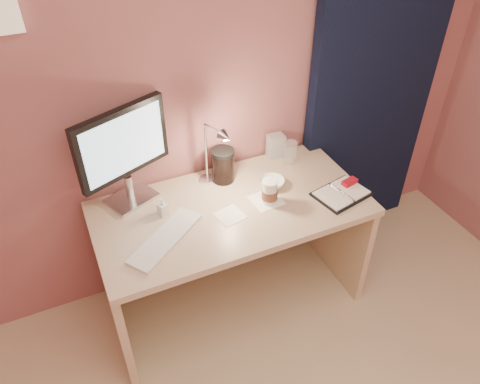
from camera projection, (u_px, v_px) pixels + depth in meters
name	position (u px, v px, depth m)	size (l,w,h in m)	color
room	(362.00, 75.00, 2.67)	(3.50, 3.50, 3.50)	#C6B28E
desk	(227.00, 229.00, 2.58)	(1.40, 0.70, 0.73)	beige
monitor	(122.00, 149.00, 2.23)	(0.47, 0.26, 0.53)	silver
keyboard	(166.00, 239.00, 2.19)	(0.43, 0.13, 0.02)	silver
planner	(342.00, 193.00, 2.46)	(0.31, 0.26, 0.04)	black
paper_a	(230.00, 215.00, 2.33)	(0.13, 0.13, 0.00)	white
paper_b	(266.00, 200.00, 2.42)	(0.15, 0.15, 0.00)	white
coffee_cup	(270.00, 192.00, 2.38)	(0.08, 0.08, 0.13)	silver
clear_cup	(290.00, 152.00, 2.66)	(0.07, 0.07, 0.13)	white
bowl	(272.00, 183.00, 2.51)	(0.13, 0.13, 0.04)	white
lotion_bottle	(162.00, 207.00, 2.31)	(0.04, 0.05, 0.10)	silver
dark_jar	(223.00, 167.00, 2.51)	(0.12, 0.12, 0.17)	black
product_box	(276.00, 146.00, 2.70)	(0.09, 0.07, 0.14)	beige
desk_lamp	(206.00, 154.00, 2.34)	(0.14, 0.23, 0.38)	silver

